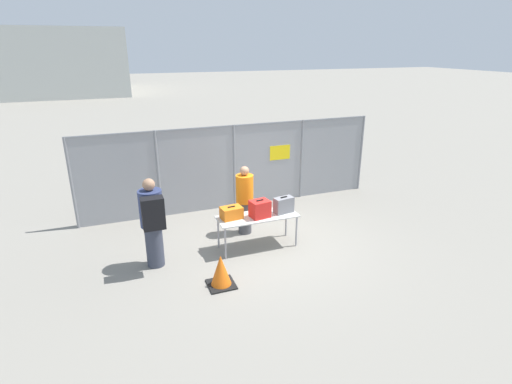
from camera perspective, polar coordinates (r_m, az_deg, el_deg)
name	(u,v)px	position (r m, az deg, el deg)	size (l,w,h in m)	color
ground_plane	(268,243)	(9.01, 1.76, -7.36)	(120.00, 120.00, 0.00)	gray
fence_section	(235,165)	(10.68, -3.08, 3.89)	(8.07, 0.07, 2.25)	gray
inspection_table	(258,219)	(8.59, 0.22, -3.82)	(1.74, 0.65, 0.74)	silver
suitcase_orange	(231,213)	(8.42, -3.52, -2.98)	(0.47, 0.35, 0.27)	orange
suitcase_red	(260,209)	(8.45, 0.56, -2.42)	(0.44, 0.37, 0.39)	red
suitcase_grey	(284,205)	(8.69, 3.97, -1.87)	(0.46, 0.28, 0.37)	slate
traveler_hooded	(152,220)	(7.94, -14.58, -3.94)	(0.45, 0.70, 1.83)	#383D4C
security_worker_near	(245,199)	(9.19, -1.62, -1.03)	(0.40, 0.40, 1.63)	#4C4C51
utility_trailer	(284,170)	(12.95, 4.00, 3.19)	(3.26, 2.07, 0.66)	silver
distant_hangar	(66,61)	(42.59, -25.52, 16.52)	(10.20, 12.76, 5.58)	#B2B7B2
traffic_cone	(221,271)	(7.46, -5.04, -11.25)	(0.49, 0.49, 0.62)	black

